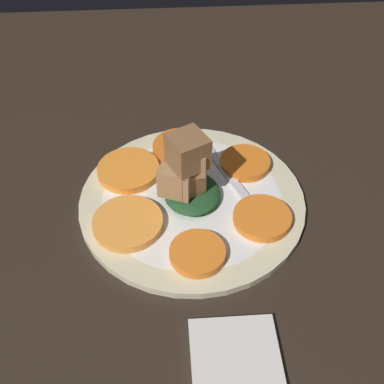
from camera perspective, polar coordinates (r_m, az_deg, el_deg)
name	(u,v)px	position (r cm, az deg, el deg)	size (l,w,h in cm)	color
table_slab	(192,208)	(65.35, 0.00, -1.92)	(120.00, 120.00, 2.00)	black
plate	(192,200)	(64.24, 0.00, -0.99)	(29.92, 29.92, 1.05)	beige
carrot_slice_0	(245,163)	(68.42, 6.30, 3.46)	(7.06, 7.06, 1.06)	orange
carrot_slice_1	(181,148)	(70.51, -1.35, 5.26)	(8.17, 8.17, 1.06)	orange
carrot_slice_2	(129,170)	(67.48, -7.53, 2.61)	(8.64, 8.64, 1.06)	orange
carrot_slice_3	(128,223)	(60.61, -7.61, -3.64)	(8.82, 8.82, 1.06)	#F99438
carrot_slice_4	(201,253)	(57.12, 1.12, -7.21)	(6.70, 6.70, 1.06)	orange
carrot_slice_5	(262,218)	(61.29, 8.32, -3.03)	(7.38, 7.38, 1.06)	orange
center_pile	(187,175)	(60.98, -0.60, 2.06)	(8.24, 8.25, 10.16)	#1E4723
fork	(239,188)	(65.04, 5.56, 0.44)	(17.43, 8.26, 0.40)	silver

